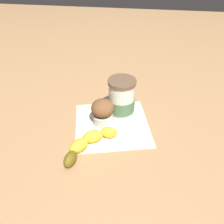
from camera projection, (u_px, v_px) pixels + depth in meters
ground_plane at (112, 124)px, 0.70m from camera, size 3.00×3.00×0.00m
paper_napkin at (112, 124)px, 0.70m from camera, size 0.28×0.28×0.00m
coffee_cup at (121, 100)px, 0.69m from camera, size 0.09×0.09×0.14m
muffin at (103, 112)px, 0.67m from camera, size 0.07×0.07×0.09m
banana at (88, 143)px, 0.61m from camera, size 0.16×0.13×0.04m
wooden_stirrer at (119, 91)px, 0.85m from camera, size 0.03×0.11×0.00m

